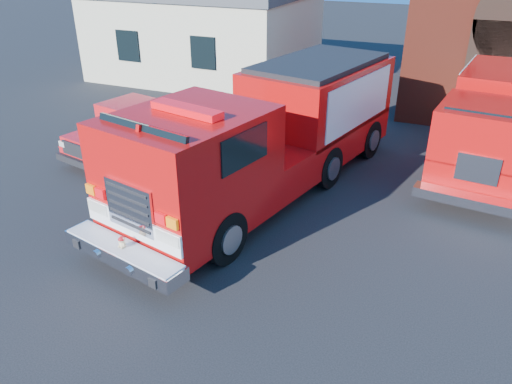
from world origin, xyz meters
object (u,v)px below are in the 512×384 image
at_px(side_building, 207,31).
at_px(fire_engine, 271,133).
at_px(secondary_truck, 500,115).
at_px(pickup_truck, 140,127).

distance_m(side_building, fire_engine, 14.17).
xyz_separation_m(side_building, secondary_truck, (14.05, -6.71, -0.66)).
relative_size(side_building, secondary_truck, 1.14).
distance_m(side_building, pickup_truck, 10.99).
bearing_deg(fire_engine, secondary_truck, 39.62).
height_order(side_building, fire_engine, side_building).
height_order(fire_engine, secondary_truck, fire_engine).
relative_size(fire_engine, pickup_truck, 1.99).
bearing_deg(fire_engine, pickup_truck, 168.49).
relative_size(fire_engine, secondary_truck, 1.23).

